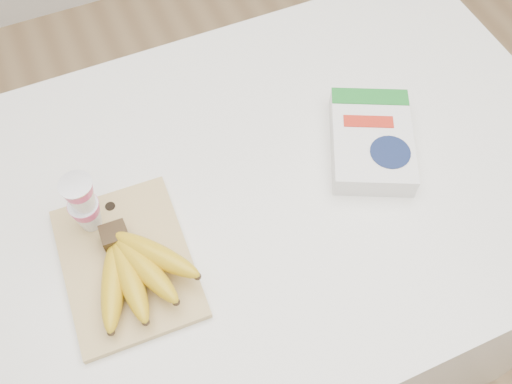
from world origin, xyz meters
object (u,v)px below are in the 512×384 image
bananas (135,269)px  cereal_box (371,141)px  table (262,282)px  cutting_board (127,262)px  yogurt_stack (83,203)px

bananas → cereal_box: (0.54, 0.09, -0.02)m
table → bananas: bearing=-160.9°
cutting_board → yogurt_stack: size_ratio=2.23×
yogurt_stack → cereal_box: size_ratio=0.49×
table → yogurt_stack: 0.70m
table → cutting_board: size_ratio=4.39×
table → cutting_board: 0.61m
bananas → cereal_box: bearing=9.7°
cutting_board → yogurt_stack: bearing=111.5°
cutting_board → bananas: (0.01, -0.04, 0.04)m
cereal_box → bananas: bearing=-144.6°
table → cutting_board: cutting_board is taller
cutting_board → bananas: bananas is taller
table → yogurt_stack: bearing=174.0°
bananas → cutting_board: bearing=105.0°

